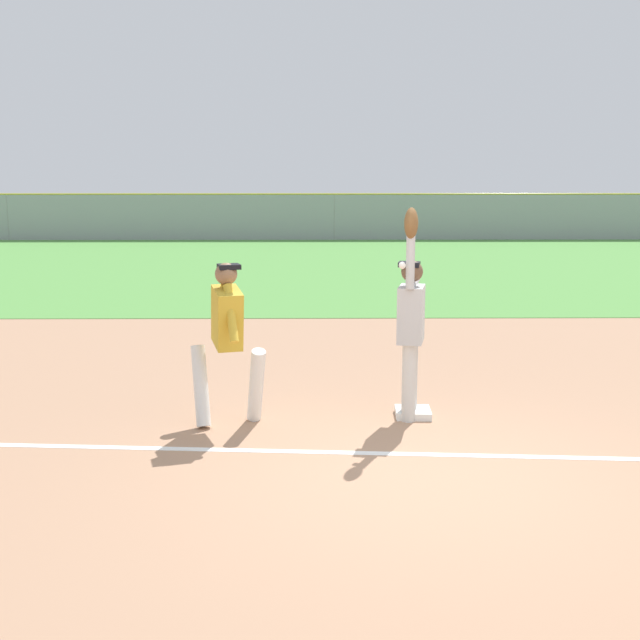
{
  "coord_description": "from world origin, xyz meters",
  "views": [
    {
      "loc": [
        -0.94,
        -6.42,
        2.58
      ],
      "look_at": [
        -0.85,
        1.86,
        1.05
      ],
      "focal_mm": 43.48,
      "sensor_mm": 36.0,
      "label": 1
    }
  ],
  "objects": [
    {
      "name": "parked_car_silver",
      "position": [
        9.05,
        29.19,
        0.67
      ],
      "size": [
        4.56,
        2.44,
        1.25
      ],
      "rotation": [
        0.0,
        0.0,
        -0.09
      ],
      "color": "#B7B7BC",
      "rests_on": "ground_plane"
    },
    {
      "name": "parked_car_green",
      "position": [
        -2.28,
        29.54,
        0.67
      ],
      "size": [
        4.46,
        2.24,
        1.25
      ],
      "rotation": [
        0.0,
        0.0,
        -0.03
      ],
      "color": "#1E6B33",
      "rests_on": "ground_plane"
    },
    {
      "name": "parked_car_white",
      "position": [
        -8.74,
        29.83,
        0.67
      ],
      "size": [
        4.46,
        2.24,
        1.25
      ],
      "rotation": [
        0.0,
        0.0,
        -0.03
      ],
      "color": "white",
      "rests_on": "ground_plane"
    },
    {
      "name": "outfield_fence",
      "position": [
        0.0,
        26.08,
        0.97
      ],
      "size": [
        54.35,
        0.08,
        1.93
      ],
      "color": "#93999E",
      "rests_on": "ground_plane"
    },
    {
      "name": "fielder",
      "position": [
        0.11,
        1.64,
        1.12
      ],
      "size": [
        0.35,
        0.89,
        2.28
      ],
      "rotation": [
        0.0,
        0.0,
        2.93
      ],
      "color": "silver",
      "rests_on": "ground_plane"
    },
    {
      "name": "parked_car_black",
      "position": [
        3.14,
        29.56,
        0.67
      ],
      "size": [
        4.56,
        2.45,
        1.25
      ],
      "rotation": [
        0.0,
        0.0,
        -0.1
      ],
      "color": "black",
      "rests_on": "ground_plane"
    },
    {
      "name": "outfield_grass",
      "position": [
        0.0,
        16.89,
        0.01
      ],
      "size": [
        54.27,
        18.39,
        0.01
      ],
      "primitive_type": "cube",
      "color": "#549342",
      "rests_on": "ground_plane"
    },
    {
      "name": "baseball",
      "position": [
        -0.02,
        1.39,
        1.7
      ],
      "size": [
        0.07,
        0.07,
        0.07
      ],
      "primitive_type": "sphere",
      "color": "white"
    },
    {
      "name": "first_base",
      "position": [
        0.17,
        1.72,
        0.04
      ],
      "size": [
        0.4,
        0.4,
        0.08
      ],
      "primitive_type": "cube",
      "rotation": [
        0.0,
        0.0,
        -0.04
      ],
      "color": "white",
      "rests_on": "ground_plane"
    },
    {
      "name": "runner",
      "position": [
        -1.82,
        1.46,
        1.0
      ],
      "size": [
        0.85,
        0.83,
        1.72
      ],
      "rotation": [
        0.0,
        0.0,
        0.29
      ],
      "color": "white",
      "rests_on": "ground_plane"
    },
    {
      "name": "ground_plane",
      "position": [
        0.0,
        0.0,
        0.0
      ],
      "size": [
        79.28,
        79.28,
        0.0
      ],
      "primitive_type": "plane",
      "color": "tan"
    },
    {
      "name": "chalk_foul_line",
      "position": [
        -3.83,
        0.82,
        0.0
      ],
      "size": [
        11.97,
        1.0,
        0.01
      ],
      "primitive_type": "cube",
      "rotation": [
        0.0,
        0.0,
        -0.07
      ],
      "color": "white",
      "rests_on": "ground_plane"
    }
  ]
}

